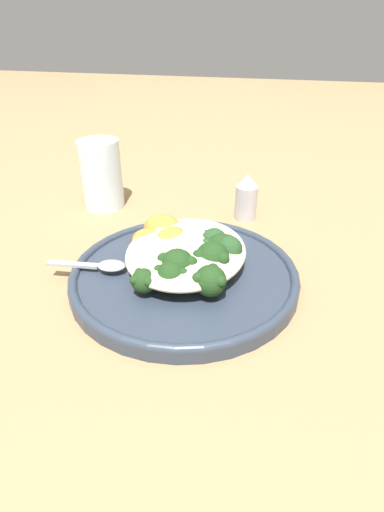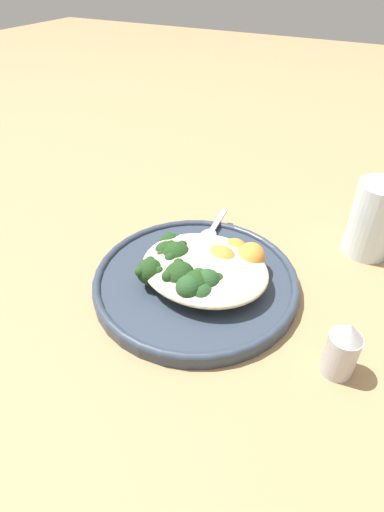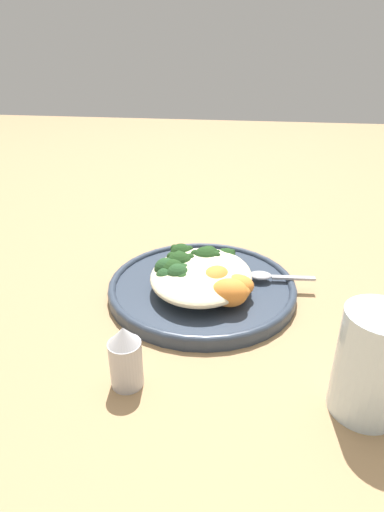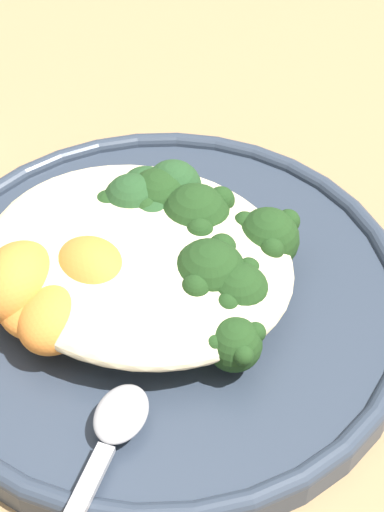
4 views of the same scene
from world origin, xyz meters
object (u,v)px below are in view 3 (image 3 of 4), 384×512
at_px(broccoli_stalk_7, 188,283).
at_px(broccoli_stalk_1, 210,260).
at_px(sweet_potato_chunk_3, 216,279).
at_px(sweet_potato_chunk_2, 228,288).
at_px(spoon, 268,276).
at_px(broccoli_stalk_0, 224,264).
at_px(quinoa_mound, 201,275).
at_px(sweet_potato_chunk_1, 229,293).
at_px(broccoli_stalk_5, 195,276).
at_px(plate, 202,286).
at_px(kale_tuft, 174,274).
at_px(water_glass, 372,364).
at_px(broccoli_stalk_2, 207,263).
at_px(sweet_potato_chunk_0, 237,285).
at_px(broccoli_stalk_4, 182,266).
at_px(broccoli_stalk_6, 176,274).
at_px(broccoli_stalk_3, 186,259).
at_px(salt_shaker, 125,357).

bearing_deg(broccoli_stalk_7, broccoli_stalk_1, -137.05).
bearing_deg(sweet_potato_chunk_3, sweet_potato_chunk_2, -122.47).
bearing_deg(spoon, broccoli_stalk_0, 162.49).
height_order(quinoa_mound, broccoli_stalk_7, same).
distance_m(sweet_potato_chunk_1, sweet_potato_chunk_3, 0.04).
distance_m(broccoli_stalk_5, broccoli_stalk_7, 0.03).
xyz_separation_m(plate, sweet_potato_chunk_3, (-0.03, -0.02, 0.03)).
bearing_deg(sweet_potato_chunk_1, sweet_potato_chunk_2, 9.80).
bearing_deg(broccoli_stalk_0, broccoli_stalk_1, 91.40).
bearing_deg(kale_tuft, spoon, -71.12).
xyz_separation_m(broccoli_stalk_1, spoon, (-0.02, -0.09, -0.01)).
bearing_deg(broccoli_stalk_7, sweet_potato_chunk_3, 164.02).
distance_m(quinoa_mound, water_glass, 0.28).
relative_size(broccoli_stalk_0, spoon, 1.08).
height_order(plate, broccoli_stalk_1, broccoli_stalk_1).
relative_size(plate, broccoli_stalk_7, 3.57).
bearing_deg(sweet_potato_chunk_1, broccoli_stalk_2, 27.11).
height_order(broccoli_stalk_5, water_glass, water_glass).
distance_m(broccoli_stalk_2, kale_tuft, 0.06).
xyz_separation_m(sweet_potato_chunk_0, sweet_potato_chunk_3, (0.00, 0.03, 0.00)).
distance_m(broccoli_stalk_4, broccoli_stalk_6, 0.02).
height_order(broccoli_stalk_4, sweet_potato_chunk_3, broccoli_stalk_4).
relative_size(broccoli_stalk_4, kale_tuft, 1.64).
distance_m(broccoli_stalk_0, broccoli_stalk_2, 0.03).
height_order(broccoli_stalk_7, water_glass, water_glass).
distance_m(plate, spoon, 0.10).
relative_size(broccoli_stalk_5, spoon, 0.76).
xyz_separation_m(broccoli_stalk_5, sweet_potato_chunk_2, (-0.03, -0.05, 0.00)).
bearing_deg(broccoli_stalk_6, broccoli_stalk_2, -138.48).
bearing_deg(sweet_potato_chunk_0, kale_tuft, 84.17).
xyz_separation_m(broccoli_stalk_3, sweet_potato_chunk_3, (-0.07, -0.06, 0.00)).
bearing_deg(quinoa_mound, water_glass, -132.83).
bearing_deg(salt_shaker, sweet_potato_chunk_3, -22.69).
height_order(broccoli_stalk_5, spoon, broccoli_stalk_5).
xyz_separation_m(broccoli_stalk_5, water_glass, (-0.19, -0.21, 0.03)).
distance_m(broccoli_stalk_4, kale_tuft, 0.03).
height_order(quinoa_mound, broccoli_stalk_6, broccoli_stalk_6).
height_order(broccoli_stalk_3, broccoli_stalk_7, broccoli_stalk_3).
bearing_deg(broccoli_stalk_7, broccoli_stalk_6, -73.70).
height_order(broccoli_stalk_4, sweet_potato_chunk_2, broccoli_stalk_4).
distance_m(sweet_potato_chunk_0, sweet_potato_chunk_1, 0.03).
bearing_deg(broccoli_stalk_3, broccoli_stalk_1, -134.38).
distance_m(spoon, salt_shaker, 0.28).
xyz_separation_m(quinoa_mound, water_glass, (-0.19, -0.20, 0.02)).
xyz_separation_m(kale_tuft, water_glass, (-0.18, -0.24, 0.02)).
xyz_separation_m(quinoa_mound, broccoli_stalk_3, (0.05, 0.03, -0.00)).
distance_m(broccoli_stalk_2, broccoli_stalk_4, 0.04).
xyz_separation_m(sweet_potato_chunk_1, kale_tuft, (0.04, 0.09, 0.00)).
height_order(plate, water_glass, water_glass).
height_order(sweet_potato_chunk_1, sweet_potato_chunk_2, sweet_potato_chunk_1).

